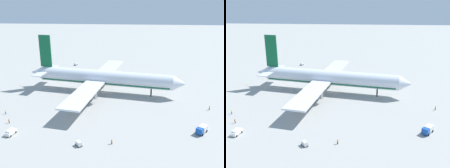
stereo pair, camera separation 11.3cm
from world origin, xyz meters
TOP-DOWN VIEW (x-y plane):
  - ground_plane at (0.00, 0.00)m, footprint 600.00×600.00m
  - airliner at (-1.24, 0.26)m, footprint 76.57×73.74m
  - service_truck_2 at (37.06, -36.65)m, footprint 4.88×5.39m
  - service_van at (-27.24, -42.72)m, footprint 2.71×4.39m
  - baggage_cart_0 at (-3.08, -47.65)m, footprint 2.63×2.68m
  - baggage_cart_1 at (-24.41, 48.33)m, footprint 2.22×3.42m
  - ground_worker_0 at (-31.50, -34.87)m, footprint 0.48×0.48m
  - ground_worker_1 at (7.09, -45.89)m, footprint 0.40×0.40m
  - ground_worker_2 at (-36.32, -27.61)m, footprint 0.54×0.54m
  - ground_worker_3 at (44.85, -17.46)m, footprint 0.49×0.49m
  - traffic_cone_0 at (-44.27, 5.29)m, footprint 0.36×0.36m
  - traffic_cone_1 at (-32.18, 37.64)m, footprint 0.36×0.36m

SIDE VIEW (x-z plane):
  - ground_plane at x=0.00m, z-range 0.00..0.00m
  - traffic_cone_0 at x=-44.27m, z-range 0.00..0.55m
  - traffic_cone_1 at x=-32.18m, z-range 0.00..0.55m
  - baggage_cart_1 at x=-24.41m, z-range 0.07..1.58m
  - baggage_cart_0 at x=-3.08m, z-range 0.06..1.61m
  - ground_worker_1 at x=7.09m, z-range 0.01..1.70m
  - ground_worker_2 at x=-36.32m, z-range 0.01..1.73m
  - ground_worker_0 at x=-31.50m, z-range 0.02..1.76m
  - ground_worker_3 at x=44.85m, z-range 0.02..1.79m
  - service_van at x=-27.24m, z-range 0.05..2.02m
  - service_truck_2 at x=37.06m, z-range 0.15..2.62m
  - airliner at x=-1.24m, z-range -6.17..20.17m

